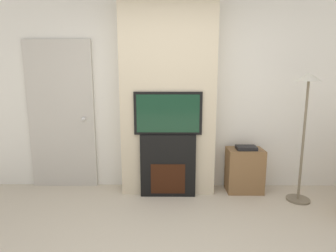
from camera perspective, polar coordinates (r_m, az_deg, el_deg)
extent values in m
cube|color=silver|center=(3.70, 0.06, 7.16)|extent=(6.00, 0.06, 2.70)
cube|color=beige|center=(3.51, 0.03, 7.01)|extent=(1.24, 0.33, 2.70)
cube|color=black|center=(3.52, 0.00, -8.49)|extent=(0.72, 0.14, 0.83)
cube|color=#33160A|center=(3.51, -0.01, -11.46)|extent=(0.45, 0.01, 0.40)
cube|color=black|center=(3.36, 0.00, 2.78)|extent=(0.87, 0.06, 0.55)
cube|color=#143823|center=(3.33, -0.01, 2.71)|extent=(0.80, 0.01, 0.49)
cylinder|color=#726651|center=(3.89, 26.42, -14.10)|extent=(0.29, 0.29, 0.03)
cylinder|color=#726651|center=(3.66, 27.33, -3.15)|extent=(0.03, 0.03, 1.49)
cone|color=silver|center=(3.58, 28.35, 9.35)|extent=(0.29, 0.29, 0.10)
cube|color=brown|center=(3.82, 16.28, -9.22)|extent=(0.48, 0.32, 0.61)
cube|color=black|center=(3.70, 16.66, -4.57)|extent=(0.27, 0.18, 0.05)
cube|color=#BCB7AD|center=(3.99, -22.20, 2.09)|extent=(0.94, 0.04, 2.07)
sphere|color=silver|center=(3.84, -17.88, 1.45)|extent=(0.06, 0.06, 0.06)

